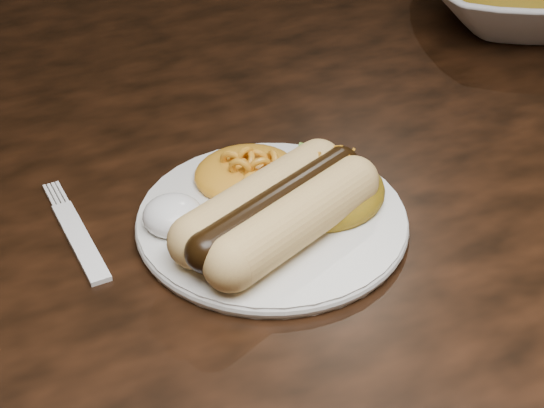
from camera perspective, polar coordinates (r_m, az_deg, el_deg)
name	(u,v)px	position (r m, az deg, el deg)	size (l,w,h in m)	color
table	(184,242)	(0.77, -6.06, -2.61)	(1.60, 0.90, 0.75)	black
plate	(272,220)	(0.63, 0.00, -1.12)	(0.20, 0.20, 0.01)	silver
hotdog	(278,209)	(0.59, 0.41, -0.33)	(0.14, 0.11, 0.04)	#FFDA6D
mac_and_cheese	(246,160)	(0.65, -1.77, 3.01)	(0.08, 0.08, 0.03)	orange
sour_cream	(172,209)	(0.61, -6.84, -0.37)	(0.04, 0.04, 0.03)	white
taco_salad	(322,179)	(0.63, 3.43, 1.71)	(0.10, 0.09, 0.04)	#BC6407
fork	(80,241)	(0.63, -12.98, -2.51)	(0.02, 0.15, 0.00)	white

